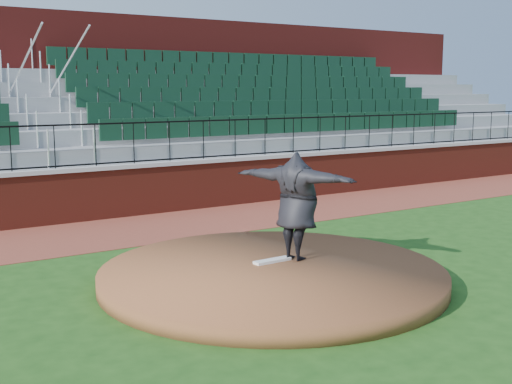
# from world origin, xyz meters

# --- Properties ---
(ground) EXTENTS (90.00, 90.00, 0.00)m
(ground) POSITION_xyz_m (0.00, 0.00, 0.00)
(ground) COLOR #1C4714
(ground) RESTS_ON ground
(warning_track) EXTENTS (34.00, 3.20, 0.01)m
(warning_track) POSITION_xyz_m (0.00, 5.40, 0.01)
(warning_track) COLOR brown
(warning_track) RESTS_ON ground
(field_wall) EXTENTS (34.00, 0.35, 1.20)m
(field_wall) POSITION_xyz_m (0.00, 7.00, 0.60)
(field_wall) COLOR maroon
(field_wall) RESTS_ON ground
(wall_cap) EXTENTS (34.00, 0.45, 0.10)m
(wall_cap) POSITION_xyz_m (0.00, 7.00, 1.25)
(wall_cap) COLOR #B7B7B7
(wall_cap) RESTS_ON field_wall
(wall_railing) EXTENTS (34.00, 0.05, 1.00)m
(wall_railing) POSITION_xyz_m (0.00, 7.00, 1.80)
(wall_railing) COLOR black
(wall_railing) RESTS_ON wall_cap
(seating_stands) EXTENTS (34.00, 5.10, 4.60)m
(seating_stands) POSITION_xyz_m (0.00, 9.72, 2.30)
(seating_stands) COLOR gray
(seating_stands) RESTS_ON ground
(concourse_wall) EXTENTS (34.00, 0.50, 5.50)m
(concourse_wall) POSITION_xyz_m (0.00, 12.52, 2.75)
(concourse_wall) COLOR maroon
(concourse_wall) RESTS_ON ground
(pitchers_mound) EXTENTS (5.61, 5.61, 0.25)m
(pitchers_mound) POSITION_xyz_m (-0.48, 0.28, 0.12)
(pitchers_mound) COLOR brown
(pitchers_mound) RESTS_ON ground
(pitching_rubber) EXTENTS (0.69, 0.19, 0.05)m
(pitching_rubber) POSITION_xyz_m (-0.27, 0.59, 0.27)
(pitching_rubber) COLOR white
(pitching_rubber) RESTS_ON pitchers_mound
(pitcher) EXTENTS (1.46, 2.33, 1.84)m
(pitcher) POSITION_xyz_m (0.17, 0.52, 1.17)
(pitcher) COLOR black
(pitcher) RESTS_ON pitchers_mound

